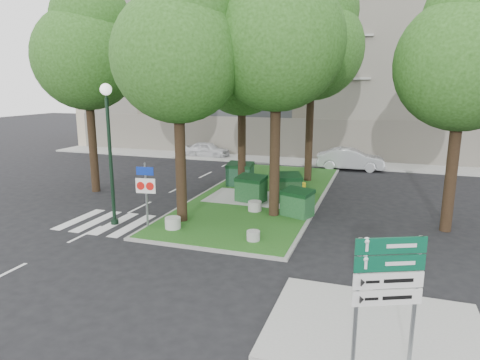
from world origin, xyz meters
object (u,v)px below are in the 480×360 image
at_px(tree_median_near_right, 280,28).
at_px(bollard_mid, 255,206).
at_px(tree_median_near_left, 180,44).
at_px(tree_street_right, 467,51).
at_px(bollard_right, 253,236).
at_px(dumpster_d, 297,203).
at_px(car_white, 207,149).
at_px(directional_sign, 387,283).
at_px(tree_median_far, 314,38).
at_px(dumpster_c, 285,188).
at_px(tree_street_left, 88,47).
at_px(car_silver, 351,159).
at_px(litter_bin, 302,189).
at_px(bollard_left, 173,223).
at_px(traffic_sign_pole, 146,187).
at_px(street_lamp, 109,138).
at_px(dumpster_a, 240,174).
at_px(tree_median_mid, 244,61).
at_px(dumpster_b, 251,189).

relative_size(tree_median_near_right, bollard_mid, 18.46).
relative_size(tree_median_near_left, tree_street_right, 1.05).
bearing_deg(bollard_mid, bollard_right, -74.03).
distance_m(dumpster_d, car_white, 17.11).
xyz_separation_m(directional_sign, car_white, (-13.79, 23.50, -1.37)).
height_order(bollard_right, bollard_mid, bollard_mid).
height_order(tree_median_far, dumpster_c, tree_median_far).
distance_m(tree_street_left, car_silver, 18.02).
distance_m(dumpster_c, litter_bin, 1.54).
xyz_separation_m(bollard_left, traffic_sign_pole, (-1.11, -0.07, 1.42)).
bearing_deg(bollard_left, tree_median_near_right, 41.94).
bearing_deg(dumpster_c, bollard_mid, -137.49).
bearing_deg(street_lamp, tree_median_near_right, 26.63).
relative_size(tree_median_near_left, tree_median_far, 0.88).
xyz_separation_m(tree_street_left, bollard_left, (7.02, -4.62, -7.31)).
xyz_separation_m(dumpster_a, bollard_right, (3.30, -8.21, -0.47)).
height_order(tree_median_near_left, tree_median_mid, tree_median_near_left).
xyz_separation_m(tree_street_left, bollard_mid, (9.43, -1.21, -7.31)).
bearing_deg(tree_median_near_right, dumpster_d, 9.43).
bearing_deg(dumpster_b, bollard_mid, -56.11).
distance_m(litter_bin, car_silver, 8.66).
height_order(tree_street_left, dumpster_d, tree_street_left).
height_order(tree_median_near_right, traffic_sign_pole, tree_median_near_right).
xyz_separation_m(tree_median_mid, car_white, (-6.21, 9.44, -6.36)).
relative_size(tree_median_far, dumpster_b, 7.59).
bearing_deg(dumpster_b, car_white, 132.33).
height_order(tree_street_right, car_white, tree_street_right).
xyz_separation_m(tree_street_right, dumpster_c, (-7.13, 1.87, -6.19)).
relative_size(tree_street_left, dumpster_b, 7.00).
relative_size(dumpster_b, street_lamp, 0.27).
xyz_separation_m(tree_median_mid, street_lamp, (-3.23, -7.62, -3.32)).
bearing_deg(street_lamp, tree_median_mid, 67.05).
height_order(tree_median_mid, tree_median_far, tree_median_far).
distance_m(tree_street_left, directional_sign, 19.54).
distance_m(tree_median_far, street_lamp, 13.26).
bearing_deg(tree_median_far, dumpster_c, -93.64).
xyz_separation_m(traffic_sign_pole, directional_sign, (9.17, -6.36, 0.23)).
xyz_separation_m(dumpster_b, bollard_left, (-1.75, -4.93, -0.41)).
distance_m(dumpster_a, traffic_sign_pole, 8.19).
bearing_deg(car_white, dumpster_d, -140.07).
bearing_deg(tree_median_near_right, tree_median_mid, 123.69).
bearing_deg(car_white, bollard_mid, -145.56).
bearing_deg(tree_street_right, street_lamp, -164.68).
bearing_deg(dumpster_a, street_lamp, -111.36).
bearing_deg(car_silver, bollard_mid, 161.35).
height_order(dumpster_b, dumpster_d, dumpster_b).
distance_m(tree_median_far, car_white, 13.76).
xyz_separation_m(tree_street_right, bollard_mid, (-8.07, -0.21, -6.64)).
distance_m(bollard_left, car_silver, 16.38).
xyz_separation_m(dumpster_b, directional_sign, (6.30, -11.37, 1.24)).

